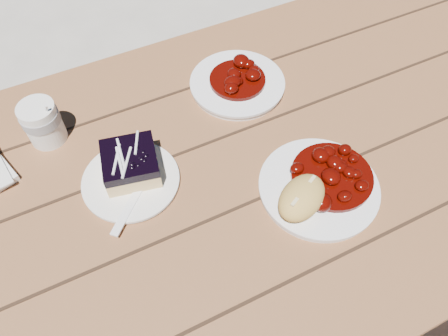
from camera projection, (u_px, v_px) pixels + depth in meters
name	position (u px, v px, depth m)	size (l,w,h in m)	color
ground	(198.00, 314.00, 1.42)	(60.00, 60.00, 0.00)	#AFA99E
picnic_table	(185.00, 231.00, 0.94)	(2.00, 1.55, 0.75)	brown
main_plate	(318.00, 188.00, 0.81)	(0.22, 0.22, 0.02)	white
goulash_stew	(334.00, 171.00, 0.79)	(0.15, 0.15, 0.04)	#470702
bread_roll	(302.00, 198.00, 0.75)	(0.10, 0.07, 0.05)	#D9AE53
dessert_plate	(131.00, 181.00, 0.82)	(0.18, 0.18, 0.01)	white
blueberry_cake	(131.00, 163.00, 0.80)	(0.12, 0.12, 0.06)	#F3CE84
fork_dessert	(130.00, 206.00, 0.78)	(0.03, 0.16, 0.01)	white
coffee_cup	(43.00, 123.00, 0.85)	(0.07, 0.07, 0.09)	white
second_plate	(237.00, 84.00, 0.96)	(0.20, 0.20, 0.02)	white
second_stew	(238.00, 74.00, 0.94)	(0.12, 0.12, 0.04)	#470702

